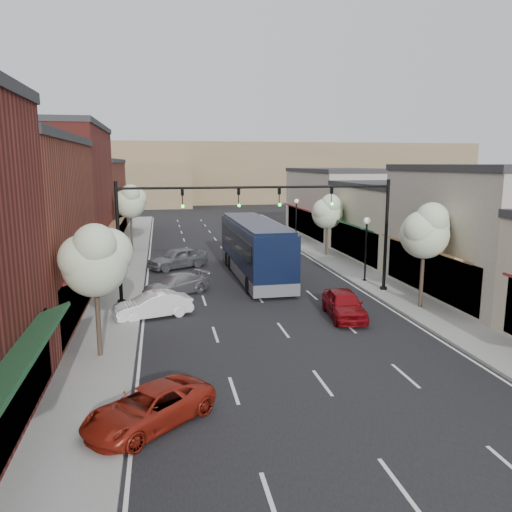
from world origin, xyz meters
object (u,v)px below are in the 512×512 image
parked_car_b (153,305)px  lamp_post_near (366,239)px  tree_right_near (426,230)px  coach_bus (255,248)px  signal_mast_right (350,219)px  tree_right_far (328,211)px  tree_left_far (131,201)px  parked_car_a (149,408)px  parked_car_d (178,258)px  lamp_post_far (296,213)px  red_hatchback (344,304)px  signal_mast_left (161,224)px  tree_left_near (96,259)px  parked_car_c (176,284)px

parked_car_b → lamp_post_near: bearing=94.2°
tree_right_near → coach_bus: tree_right_near is taller
signal_mast_right → tree_right_far: 12.27m
tree_left_far → parked_car_a: size_ratio=1.43×
parked_car_a → parked_car_d: (1.73, 23.49, 0.21)m
lamp_post_near → lamp_post_far: (0.00, 17.50, 0.00)m
signal_mast_right → parked_car_a: size_ratio=1.92×
coach_bus → parked_car_d: 6.70m
red_hatchback → lamp_post_near: bearing=65.9°
signal_mast_left → lamp_post_far: bearing=56.1°
signal_mast_left → tree_right_far: bearing=40.5°
signal_mast_right → tree_left_near: (-13.87, -8.05, -0.40)m
tree_left_far → lamp_post_far: size_ratio=1.38×
parked_car_a → parked_car_d: parked_car_d is taller
tree_right_far → lamp_post_near: tree_right_far is taller
tree_right_far → parked_car_a: bearing=-119.4°
tree_left_far → parked_car_c: (3.39, -16.15, -3.97)m
tree_left_far → red_hatchback: bearing=-62.3°
lamp_post_near → red_hatchback: bearing=-120.5°
lamp_post_far → red_hatchback: lamp_post_far is taller
tree_left_far → parked_car_c: tree_left_far is taller
lamp_post_far → parked_car_b: (-14.00, -22.70, -2.34)m
tree_left_near → parked_car_c: 11.02m
tree_right_near → parked_car_a: (-14.55, -9.83, -3.86)m
signal_mast_left → tree_left_near: (-2.63, -8.05, -0.40)m
tree_left_near → lamp_post_far: tree_left_near is taller
signal_mast_left → parked_car_b: size_ratio=2.04×
signal_mast_right → signal_mast_left: same height
coach_bus → parked_car_a: (-7.00, -19.55, -1.47)m
tree_right_near → parked_car_b: tree_right_near is taller
lamp_post_near → red_hatchback: 8.58m
coach_bus → red_hatchback: size_ratio=3.05×
tree_left_near → lamp_post_far: bearing=60.2°
tree_right_near → parked_car_b: bearing=174.7°
tree_right_far → tree_left_far: (-16.60, 6.00, 0.61)m
lamp_post_far → parked_car_b: 26.78m
signal_mast_right → parked_car_c: signal_mast_right is taller
tree_right_far → tree_left_far: size_ratio=0.89×
tree_left_near → parked_car_b: (2.05, 5.35, -3.56)m
parked_car_b → parked_car_c: bearing=147.2°
signal_mast_left → tree_left_near: signal_mast_left is taller
parked_car_b → parked_car_d: parked_car_d is taller
red_hatchback → coach_bus: bearing=111.6°
tree_right_near → tree_right_far: size_ratio=1.10×
tree_left_near → parked_car_c: (3.39, 9.85, -3.59)m
signal_mast_left → coach_bus: signal_mast_left is taller
signal_mast_right → red_hatchback: bearing=-113.5°
lamp_post_near → parked_car_c: size_ratio=1.02×
signal_mast_left → parked_car_c: signal_mast_left is taller
signal_mast_left → tree_left_far: signal_mast_left is taller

